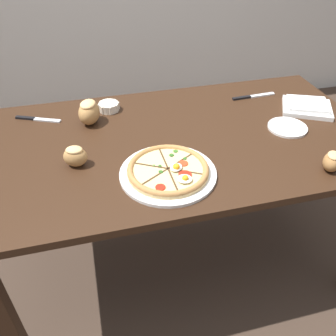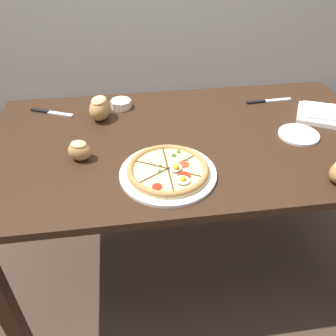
{
  "view_description": "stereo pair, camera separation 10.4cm",
  "coord_description": "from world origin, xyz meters",
  "px_view_note": "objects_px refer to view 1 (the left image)",
  "views": [
    {
      "loc": [
        -0.35,
        -1.15,
        1.51
      ],
      "look_at": [
        -0.11,
        -0.22,
        0.76
      ],
      "focal_mm": 38.0,
      "sensor_mm": 36.0,
      "label": 1
    },
    {
      "loc": [
        -0.24,
        -1.17,
        1.51
      ],
      "look_at": [
        -0.11,
        -0.22,
        0.76
      ],
      "focal_mm": 38.0,
      "sensor_mm": 36.0,
      "label": 2
    }
  ],
  "objects_px": {
    "pizza": "(168,171)",
    "side_saucer": "(287,127)",
    "knife_spare": "(253,96)",
    "bread_piece_near": "(75,156)",
    "knife_main": "(37,119)",
    "ramekin_bowl": "(109,106)",
    "bread_piece_far": "(89,112)",
    "napkin_folded": "(307,107)",
    "dining_table": "(181,155)",
    "bread_piece_mid": "(332,161)"
  },
  "relations": [
    {
      "from": "bread_piece_far",
      "to": "knife_spare",
      "type": "height_order",
      "value": "bread_piece_far"
    },
    {
      "from": "ramekin_bowl",
      "to": "knife_main",
      "type": "height_order",
      "value": "ramekin_bowl"
    },
    {
      "from": "pizza",
      "to": "bread_piece_near",
      "type": "height_order",
      "value": "bread_piece_near"
    },
    {
      "from": "ramekin_bowl",
      "to": "bread_piece_mid",
      "type": "relative_size",
      "value": 0.98
    },
    {
      "from": "bread_piece_near",
      "to": "knife_main",
      "type": "xyz_separation_m",
      "value": [
        -0.15,
        0.37,
        -0.04
      ]
    },
    {
      "from": "bread_piece_far",
      "to": "bread_piece_near",
      "type": "bearing_deg",
      "value": -103.96
    },
    {
      "from": "ramekin_bowl",
      "to": "side_saucer",
      "type": "xyz_separation_m",
      "value": [
        0.7,
        -0.34,
        -0.01
      ]
    },
    {
      "from": "bread_piece_far",
      "to": "knife_spare",
      "type": "bearing_deg",
      "value": 3.91
    },
    {
      "from": "dining_table",
      "to": "bread_piece_mid",
      "type": "distance_m",
      "value": 0.57
    },
    {
      "from": "knife_spare",
      "to": "bread_piece_mid",
      "type": "bearing_deg",
      "value": -91.05
    },
    {
      "from": "ramekin_bowl",
      "to": "bread_piece_near",
      "type": "xyz_separation_m",
      "value": [
        -0.16,
        -0.38,
        0.02
      ]
    },
    {
      "from": "napkin_folded",
      "to": "dining_table",
      "type": "bearing_deg",
      "value": -172.63
    },
    {
      "from": "dining_table",
      "to": "bread_piece_near",
      "type": "xyz_separation_m",
      "value": [
        -0.41,
        -0.08,
        0.13
      ]
    },
    {
      "from": "ramekin_bowl",
      "to": "bread_piece_near",
      "type": "bearing_deg",
      "value": -113.08
    },
    {
      "from": "side_saucer",
      "to": "napkin_folded",
      "type": "bearing_deg",
      "value": 37.05
    },
    {
      "from": "knife_spare",
      "to": "ramekin_bowl",
      "type": "bearing_deg",
      "value": 173.74
    },
    {
      "from": "napkin_folded",
      "to": "bread_piece_mid",
      "type": "height_order",
      "value": "bread_piece_mid"
    },
    {
      "from": "pizza",
      "to": "ramekin_bowl",
      "type": "distance_m",
      "value": 0.53
    },
    {
      "from": "pizza",
      "to": "bread_piece_mid",
      "type": "height_order",
      "value": "bread_piece_mid"
    },
    {
      "from": "bread_piece_far",
      "to": "knife_main",
      "type": "distance_m",
      "value": 0.24
    },
    {
      "from": "dining_table",
      "to": "knife_spare",
      "type": "bearing_deg",
      "value": 30.68
    },
    {
      "from": "napkin_folded",
      "to": "bread_piece_far",
      "type": "xyz_separation_m",
      "value": [
        -0.95,
        0.12,
        0.04
      ]
    },
    {
      "from": "pizza",
      "to": "bread_piece_far",
      "type": "bearing_deg",
      "value": 118.86
    },
    {
      "from": "pizza",
      "to": "knife_spare",
      "type": "height_order",
      "value": "pizza"
    },
    {
      "from": "bread_piece_far",
      "to": "bread_piece_mid",
      "type": "bearing_deg",
      "value": -33.9
    },
    {
      "from": "knife_main",
      "to": "ramekin_bowl",
      "type": "bearing_deg",
      "value": 25.84
    },
    {
      "from": "bread_piece_near",
      "to": "side_saucer",
      "type": "relative_size",
      "value": 0.62
    },
    {
      "from": "bread_piece_mid",
      "to": "knife_spare",
      "type": "relative_size",
      "value": 0.45
    },
    {
      "from": "bread_piece_far",
      "to": "knife_main",
      "type": "xyz_separation_m",
      "value": [
        -0.22,
        0.08,
        -0.05
      ]
    },
    {
      "from": "pizza",
      "to": "side_saucer",
      "type": "bearing_deg",
      "value": 17.61
    },
    {
      "from": "ramekin_bowl",
      "to": "knife_spare",
      "type": "bearing_deg",
      "value": -3.25
    },
    {
      "from": "pizza",
      "to": "side_saucer",
      "type": "xyz_separation_m",
      "value": [
        0.55,
        0.18,
        -0.01
      ]
    },
    {
      "from": "ramekin_bowl",
      "to": "bread_piece_mid",
      "type": "bearing_deg",
      "value": -41.61
    },
    {
      "from": "ramekin_bowl",
      "to": "napkin_folded",
      "type": "xyz_separation_m",
      "value": [
        0.86,
        -0.21,
        -0.0
      ]
    },
    {
      "from": "knife_spare",
      "to": "side_saucer",
      "type": "distance_m",
      "value": 0.3
    },
    {
      "from": "napkin_folded",
      "to": "bread_piece_near",
      "type": "bearing_deg",
      "value": -170.93
    },
    {
      "from": "ramekin_bowl",
      "to": "knife_spare",
      "type": "xyz_separation_m",
      "value": [
        0.68,
        -0.04,
        -0.01
      ]
    },
    {
      "from": "dining_table",
      "to": "bread_piece_near",
      "type": "distance_m",
      "value": 0.44
    },
    {
      "from": "dining_table",
      "to": "side_saucer",
      "type": "relative_size",
      "value": 9.71
    },
    {
      "from": "napkin_folded",
      "to": "side_saucer",
      "type": "bearing_deg",
      "value": -142.95
    },
    {
      "from": "dining_table",
      "to": "napkin_folded",
      "type": "height_order",
      "value": "napkin_folded"
    },
    {
      "from": "pizza",
      "to": "knife_main",
      "type": "height_order",
      "value": "pizza"
    },
    {
      "from": "napkin_folded",
      "to": "knife_spare",
      "type": "distance_m",
      "value": 0.25
    },
    {
      "from": "pizza",
      "to": "ramekin_bowl",
      "type": "relative_size",
      "value": 3.49
    },
    {
      "from": "napkin_folded",
      "to": "bread_piece_near",
      "type": "distance_m",
      "value": 1.04
    },
    {
      "from": "knife_spare",
      "to": "pizza",
      "type": "bearing_deg",
      "value": -141.63
    },
    {
      "from": "side_saucer",
      "to": "bread_piece_near",
      "type": "bearing_deg",
      "value": -177.34
    },
    {
      "from": "ramekin_bowl",
      "to": "bread_piece_far",
      "type": "relative_size",
      "value": 0.71
    },
    {
      "from": "napkin_folded",
      "to": "bread_piece_mid",
      "type": "relative_size",
      "value": 2.71
    },
    {
      "from": "bread_piece_mid",
      "to": "side_saucer",
      "type": "relative_size",
      "value": 0.61
    }
  ]
}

